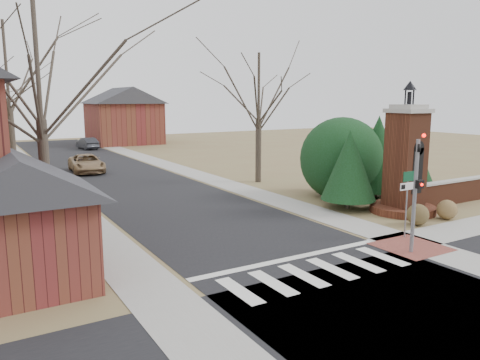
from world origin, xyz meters
TOP-DOWN VIEW (x-y plane):
  - ground at (0.00, 0.00)m, footprint 120.00×120.00m
  - main_street at (0.00, 22.00)m, footprint 8.00×70.00m
  - cross_street at (0.00, -3.00)m, footprint 120.00×8.00m
  - crosswalk_zone at (0.00, 0.80)m, footprint 8.00×2.20m
  - stop_bar at (0.00, 2.30)m, footprint 8.00×0.35m
  - sidewalk_right_main at (5.20, 22.00)m, footprint 2.00×60.00m
  - sidewalk_left at (-5.20, 22.00)m, footprint 2.00×60.00m
  - curb_apron at (4.80, 1.00)m, footprint 2.40×2.40m
  - traffic_signal_pole at (4.30, 0.57)m, footprint 0.28×0.41m
  - sign_post at (5.59, 1.99)m, footprint 0.90×0.07m
  - brick_gate_monument at (9.00, 4.99)m, footprint 3.20×3.20m
  - brick_garden_wall at (13.50, 5.00)m, footprint 7.50×0.50m
  - garage_left at (-8.52, 4.49)m, footprint 4.80×4.80m
  - house_distant_right at (7.99, 47.99)m, footprint 8.80×8.80m
  - evergreen_near at (7.20, 7.00)m, footprint 2.80×2.80m
  - evergreen_mid at (10.50, 8.20)m, footprint 3.40×3.40m
  - evergreen_far at (12.50, 7.20)m, footprint 2.40×2.40m
  - evergreen_mass at (9.00, 9.50)m, footprint 4.80×4.80m
  - bare_tree_0 at (-7.00, 9.00)m, footprint 8.05×8.05m
  - bare_tree_1 at (-7.00, 22.00)m, footprint 8.40×8.40m
  - bare_tree_3 at (7.50, 16.00)m, footprint 7.00×7.00m
  - pickup_truck at (-1.60, 26.36)m, footprint 2.64×5.10m
  - distant_car at (2.33, 43.38)m, footprint 1.81×4.09m
  - dry_shrub_left at (7.63, 3.00)m, footprint 0.98×0.98m
  - dry_shrub_right at (9.68, 3.00)m, footprint 0.93×0.93m

SIDE VIEW (x-z plane):
  - ground at x=0.00m, z-range 0.00..0.00m
  - main_street at x=0.00m, z-range 0.00..0.01m
  - cross_street at x=0.00m, z-range 0.00..0.01m
  - crosswalk_zone at x=0.00m, z-range 0.00..0.02m
  - stop_bar at x=0.00m, z-range 0.00..0.02m
  - sidewalk_right_main at x=5.20m, z-range 0.00..0.02m
  - sidewalk_left at x=-5.20m, z-range 0.00..0.02m
  - curb_apron at x=4.80m, z-range 0.00..0.02m
  - dry_shrub_right at x=9.68m, z-range 0.00..0.93m
  - dry_shrub_left at x=7.63m, z-range 0.00..0.98m
  - distant_car at x=2.33m, z-range 0.00..1.31m
  - brick_garden_wall at x=13.50m, z-range 0.01..1.31m
  - pickup_truck at x=-1.60m, z-range 0.00..1.37m
  - evergreen_far at x=12.50m, z-range 0.25..3.55m
  - sign_post at x=5.59m, z-range 0.57..3.32m
  - brick_gate_monument at x=9.00m, z-range -1.07..5.40m
  - garage_left at x=-8.52m, z-range 0.09..4.38m
  - evergreen_near at x=7.20m, z-range 0.25..4.35m
  - evergreen_mass at x=9.00m, z-range 0.00..4.80m
  - traffic_signal_pole at x=4.30m, z-range 0.34..4.84m
  - evergreen_mid at x=10.50m, z-range 0.25..4.95m
  - house_distant_right at x=7.99m, z-range 0.00..7.30m
  - bare_tree_3 at x=7.50m, z-range 1.84..11.54m
  - bare_tree_0 at x=-7.00m, z-range 2.12..13.27m
  - bare_tree_1 at x=-7.00m, z-range 2.21..13.85m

